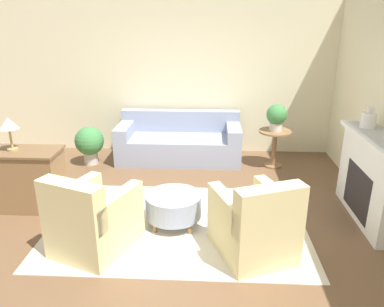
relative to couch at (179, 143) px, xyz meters
name	(u,v)px	position (x,y,z in m)	size (l,w,h in m)	color
ground_plane	(178,224)	(0.17, -2.31, -0.31)	(16.00, 16.00, 0.00)	brown
wall_back	(190,77)	(0.17, 0.55, 1.09)	(9.61, 0.12, 2.80)	beige
rug	(178,224)	(0.17, -2.31, -0.30)	(3.15, 2.12, 0.01)	beige
couch	(179,143)	(0.00, 0.00, 0.00)	(2.17, 0.92, 0.83)	#8E99B2
armchair_left	(92,221)	(-0.71, -2.89, 0.05)	(0.98, 1.07, 0.92)	beige
armchair_right	(255,226)	(1.05, -2.89, 0.05)	(0.98, 1.07, 0.92)	beige
ottoman_table	(173,205)	(0.12, -2.31, -0.04)	(0.69, 0.69, 0.40)	#8E99B2
side_table	(274,142)	(1.65, -0.28, 0.13)	(0.56, 0.56, 0.64)	olive
fireplace	(374,177)	(2.59, -2.03, 0.27)	(0.44, 1.52, 1.11)	white
dresser	(18,178)	(-2.00, -1.96, 0.12)	(1.20, 0.52, 0.82)	olive
vase_mantel_near	(368,119)	(2.58, -1.64, 0.91)	(0.19, 0.19, 0.27)	silver
potted_plant_on_side_table	(277,116)	(1.65, -0.28, 0.59)	(0.34, 0.34, 0.45)	beige
potted_plant_floor	(90,142)	(-1.54, -0.32, 0.09)	(0.50, 0.50, 0.67)	beige
table_lamp	(8,125)	(-2.00, -1.96, 0.85)	(0.25, 0.25, 0.44)	tan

